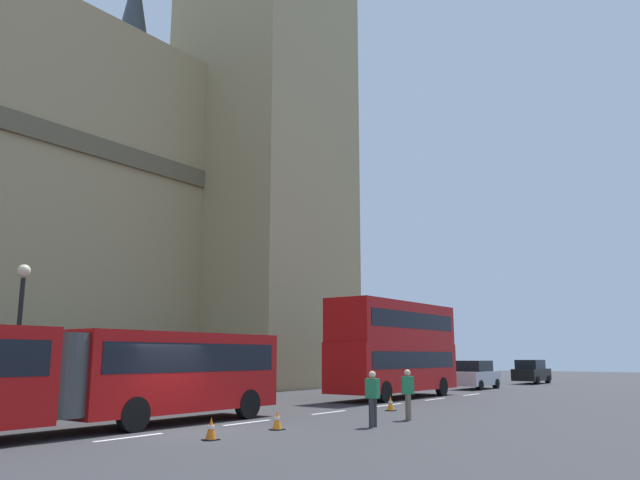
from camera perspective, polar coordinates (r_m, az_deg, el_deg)
name	(u,v)px	position (r m, az deg, el deg)	size (l,w,h in m)	color
ground_plane	(184,431)	(19.25, -12.47, -16.84)	(160.00, 160.00, 0.00)	#333335
lane_centre_marking	(247,423)	(21.14, -6.72, -16.42)	(39.00, 0.16, 0.01)	silver
articulated_bus	(50,371)	(18.90, -23.64, -11.02)	(16.34, 2.54, 2.90)	#B20F0F
double_decker_bus	(395,345)	(33.08, 6.94, -9.62)	(9.62, 2.54, 4.90)	#B20F0F
sedan_lead	(476,375)	(43.11, 14.19, -11.99)	(4.40, 1.86, 1.85)	#B7B7BC
sedan_trailing	(531,372)	(52.63, 18.95, -11.45)	(4.40, 1.86, 1.85)	black
traffic_cone_west	(211,429)	(17.01, -10.03, -16.81)	(0.36, 0.36, 0.58)	black
traffic_cone_middle	(277,420)	(19.07, -3.98, -16.26)	(0.36, 0.36, 0.58)	black
traffic_cone_east	(391,404)	(25.60, 6.53, -14.78)	(0.36, 0.36, 0.58)	black
street_lamp	(19,329)	(23.52, -26.07, -7.39)	(0.44, 0.44, 5.27)	black
pedestrian_near_cones	(373,397)	(19.76, 4.88, -14.22)	(0.36, 0.42, 1.69)	#333333
pedestrian_by_kerb	(408,393)	(22.02, 8.12, -13.78)	(0.44, 0.46, 1.69)	#726651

